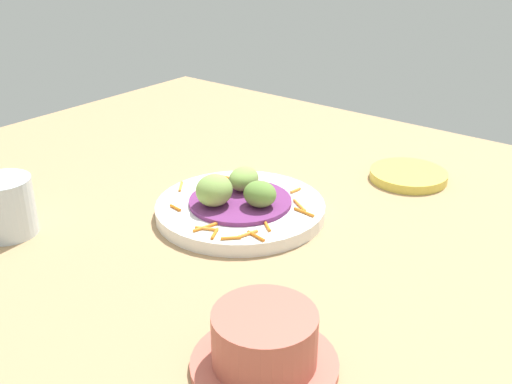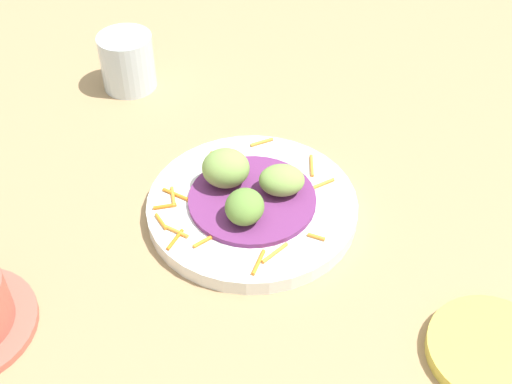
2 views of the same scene
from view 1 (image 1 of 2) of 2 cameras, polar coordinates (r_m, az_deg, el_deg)
table_surface at (r=86.94cm, az=-5.77°, el=-2.47°), size 110.00×110.00×2.00cm
main_plate at (r=84.92cm, az=-1.46°, el=-1.59°), size 23.30×23.30×1.82cm
cabbage_bed at (r=84.40cm, az=-1.47°, el=-0.86°), size 14.09×14.09×0.60cm
carrot_garnish at (r=82.03cm, az=-1.45°, el=-1.73°), size 19.01×21.43×0.40cm
guac_scoop_left at (r=81.65cm, az=0.36°, el=-0.19°), size 4.38×4.74×3.48cm
guac_scoop_center at (r=86.63cm, az=-1.14°, el=1.24°), size 5.90×5.22×3.24cm
guac_scoop_right at (r=82.34cm, az=-3.67°, el=0.27°), size 6.25×5.91×4.24cm
side_plate_small at (r=99.13cm, az=13.91°, el=1.51°), size 11.94×11.94×1.41cm
terracotta_bowl at (r=57.46cm, az=0.79°, el=-13.90°), size 13.75×13.75×5.94cm
water_glass at (r=85.26cm, az=-22.15°, el=-1.27°), size 7.31×7.31×7.63cm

